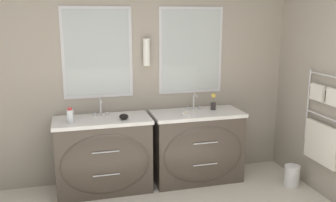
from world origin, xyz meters
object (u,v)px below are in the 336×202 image
at_px(amenity_bowl, 124,117).
at_px(vanity_right, 198,146).
at_px(waste_bin, 292,175).
at_px(vanity_left, 104,155).
at_px(toiletry_bottle, 70,116).
at_px(flower_vase, 213,102).

bearing_deg(amenity_bowl, vanity_right, 3.98).
bearing_deg(waste_bin, vanity_right, 156.50).
distance_m(vanity_left, vanity_right, 1.14).
bearing_deg(vanity_left, toiletry_bottle, -171.31).
xyz_separation_m(vanity_left, amenity_bowl, (0.23, -0.06, 0.46)).
bearing_deg(vanity_right, flower_vase, 22.52).
distance_m(vanity_right, toiletry_bottle, 1.57).
bearing_deg(amenity_bowl, flower_vase, 7.95).
relative_size(flower_vase, waste_bin, 0.80).
bearing_deg(flower_vase, toiletry_bottle, -175.06).
relative_size(amenity_bowl, waste_bin, 0.41).
xyz_separation_m(amenity_bowl, waste_bin, (1.95, -0.39, -0.76)).
bearing_deg(vanity_right, toiletry_bottle, -177.96).
bearing_deg(amenity_bowl, waste_bin, -11.33).
height_order(amenity_bowl, flower_vase, flower_vase).
xyz_separation_m(vanity_left, waste_bin, (2.18, -0.45, -0.31)).
height_order(vanity_left, vanity_right, same).
bearing_deg(flower_vase, vanity_left, -176.02).
relative_size(vanity_right, waste_bin, 4.26).
bearing_deg(flower_vase, vanity_right, -157.48).
bearing_deg(waste_bin, toiletry_bottle, 171.00).
relative_size(toiletry_bottle, amenity_bowl, 1.59).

